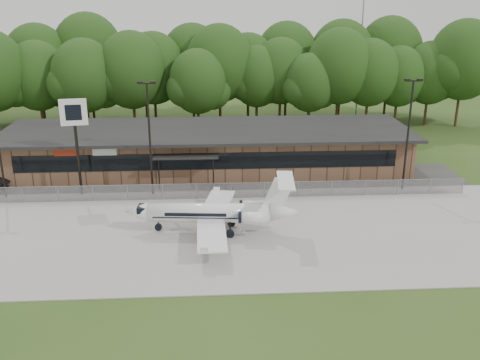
{
  "coord_description": "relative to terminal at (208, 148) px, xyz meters",
  "views": [
    {
      "loc": [
        0.24,
        -29.08,
        17.24
      ],
      "look_at": [
        2.64,
        12.0,
        2.82
      ],
      "focal_mm": 40.0,
      "sensor_mm": 36.0,
      "label": 1
    }
  ],
  "objects": [
    {
      "name": "parking_lot",
      "position": [
        0.0,
        -4.44,
        -2.15
      ],
      "size": [
        50.0,
        9.0,
        0.06
      ],
      "primitive_type": "cube",
      "color": "#383835",
      "rests_on": "ground"
    },
    {
      "name": "apron",
      "position": [
        0.0,
        -15.94,
        -2.14
      ],
      "size": [
        64.0,
        18.0,
        0.08
      ],
      "primitive_type": "cube",
      "color": "#9E9B93",
      "rests_on": "ground"
    },
    {
      "name": "terminal",
      "position": [
        0.0,
        0.0,
        0.0
      ],
      "size": [
        41.0,
        11.65,
        4.3
      ],
      "color": "brown",
      "rests_on": "ground"
    },
    {
      "name": "business_jet",
      "position": [
        0.52,
        -15.91,
        -0.59
      ],
      "size": [
        13.15,
        11.73,
        4.42
      ],
      "rotation": [
        0.0,
        0.0,
        -0.09
      ],
      "color": "white",
      "rests_on": "ground"
    },
    {
      "name": "ground",
      "position": [
        0.0,
        -23.94,
        -2.18
      ],
      "size": [
        160.0,
        160.0,
        0.0
      ],
      "primitive_type": "plane",
      "color": "#2C4518",
      "rests_on": "ground"
    },
    {
      "name": "light_pole_mid",
      "position": [
        -5.0,
        -7.44,
        3.8
      ],
      "size": [
        1.55,
        0.3,
        10.23
      ],
      "color": "black",
      "rests_on": "ground"
    },
    {
      "name": "treeline",
      "position": [
        0.0,
        18.06,
        5.32
      ],
      "size": [
        72.0,
        12.0,
        15.0
      ],
      "primitive_type": null,
      "color": "#1E3E13",
      "rests_on": "ground"
    },
    {
      "name": "radio_mast",
      "position": [
        22.0,
        24.06,
        10.32
      ],
      "size": [
        0.2,
        0.2,
        25.0
      ],
      "primitive_type": "cylinder",
      "color": "gray",
      "rests_on": "ground"
    },
    {
      "name": "fence",
      "position": [
        0.0,
        -8.94,
        -1.4
      ],
      "size": [
        46.0,
        0.04,
        1.52
      ],
      "color": "gray",
      "rests_on": "ground"
    },
    {
      "name": "light_pole_right",
      "position": [
        18.0,
        -7.44,
        3.8
      ],
      "size": [
        1.55,
        0.3,
        10.23
      ],
      "color": "black",
      "rests_on": "ground"
    },
    {
      "name": "pole_sign",
      "position": [
        -11.4,
        -7.14,
        4.5
      ],
      "size": [
        2.3,
        0.57,
        8.73
      ],
      "rotation": [
        0.0,
        0.0,
        0.14
      ],
      "color": "black",
      "rests_on": "ground"
    }
  ]
}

